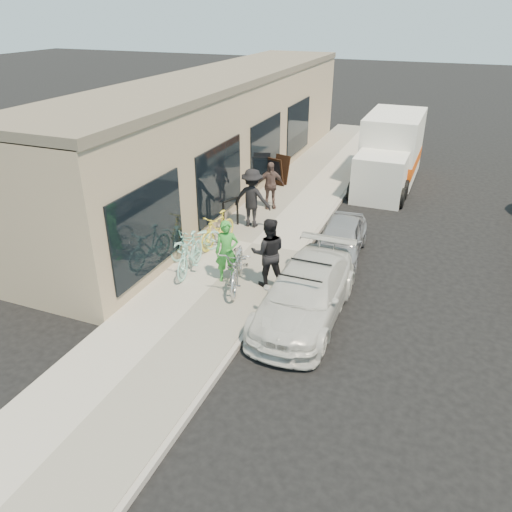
% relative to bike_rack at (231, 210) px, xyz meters
% --- Properties ---
extents(ground, '(120.00, 120.00, 0.00)m').
position_rel_bike_rack_xyz_m(ground, '(3.06, -3.83, -0.73)').
color(ground, black).
rests_on(ground, ground).
extents(sidewalk, '(3.00, 34.00, 0.15)m').
position_rel_bike_rack_xyz_m(sidewalk, '(1.06, -0.83, -0.65)').
color(sidewalk, '#A49F93').
rests_on(sidewalk, ground).
extents(curb, '(0.12, 34.00, 0.13)m').
position_rel_bike_rack_xyz_m(curb, '(2.61, -0.83, -0.66)').
color(curb, '#9A948C').
rests_on(curb, ground).
extents(storefront, '(3.60, 20.00, 4.22)m').
position_rel_bike_rack_xyz_m(storefront, '(-2.18, 4.16, 1.40)').
color(storefront, tan).
rests_on(storefront, ground).
extents(bike_rack, '(0.28, 0.64, 0.95)m').
position_rel_bike_rack_xyz_m(bike_rack, '(0.00, 0.00, 0.00)').
color(bike_rack, black).
rests_on(bike_rack, sidewalk).
extents(sandwich_board, '(0.83, 0.84, 1.10)m').
position_rel_bike_rack_xyz_m(sandwich_board, '(-0.04, 4.51, -0.01)').
color(sandwich_board, black).
rests_on(sandwich_board, sidewalk).
extents(sedan_white, '(1.73, 4.20, 1.26)m').
position_rel_bike_rack_xyz_m(sedan_white, '(3.56, -3.73, -0.12)').
color(sedan_white, silver).
rests_on(sedan_white, ground).
extents(sedan_silver, '(1.48, 3.24, 1.08)m').
position_rel_bike_rack_xyz_m(sedan_silver, '(3.58, -0.41, -0.19)').
color(sedan_silver, '#A3A4A9').
rests_on(sedan_silver, ground).
extents(moving_truck, '(2.06, 5.41, 2.65)m').
position_rel_bike_rack_xyz_m(moving_truck, '(3.82, 6.76, 0.45)').
color(moving_truck, white).
rests_on(moving_truck, ground).
extents(tandem_bike, '(1.34, 2.23, 1.11)m').
position_rel_bike_rack_xyz_m(tandem_bike, '(1.65, -3.20, -0.02)').
color(tandem_bike, '#B7B7BA').
rests_on(tandem_bike, sidewalk).
extents(woman_rider, '(0.69, 0.58, 1.61)m').
position_rel_bike_rack_xyz_m(woman_rider, '(1.32, -3.10, 0.23)').
color(woman_rider, green).
rests_on(woman_rider, sidewalk).
extents(man_standing, '(1.06, 0.96, 1.78)m').
position_rel_bike_rack_xyz_m(man_standing, '(2.35, -2.91, 0.31)').
color(man_standing, black).
rests_on(man_standing, sidewalk).
extents(cruiser_bike_a, '(0.69, 1.76, 1.03)m').
position_rel_bike_rack_xyz_m(cruiser_bike_a, '(0.22, -3.04, -0.06)').
color(cruiser_bike_a, '#94DDCC').
rests_on(cruiser_bike_a, sidewalk).
extents(cruiser_bike_b, '(1.30, 1.79, 0.90)m').
position_rel_bike_rack_xyz_m(cruiser_bike_b, '(-0.06, -2.15, -0.13)').
color(cruiser_bike_b, '#94DDCC').
rests_on(cruiser_bike_b, sidewalk).
extents(cruiser_bike_c, '(0.71, 1.71, 1.00)m').
position_rel_bike_rack_xyz_m(cruiser_bike_c, '(0.20, -1.32, -0.08)').
color(cruiser_bike_c, yellow).
rests_on(cruiser_bike_c, sidewalk).
extents(bystander_a, '(1.20, 0.69, 1.85)m').
position_rel_bike_rack_xyz_m(bystander_a, '(0.57, 0.38, 0.35)').
color(bystander_a, black).
rests_on(bystander_a, sidewalk).
extents(bystander_b, '(1.02, 0.82, 1.62)m').
position_rel_bike_rack_xyz_m(bystander_b, '(0.54, 2.06, 0.23)').
color(bystander_b, brown).
rests_on(bystander_b, sidewalk).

